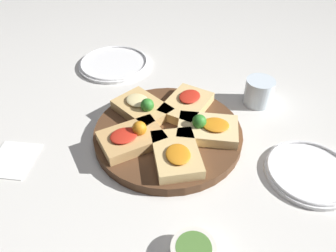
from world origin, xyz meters
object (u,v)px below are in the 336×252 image
Objects in this scene: plate_right at (310,172)px; dipping_bowl at (193,251)px; serving_board at (168,134)px; napkin_stack at (13,159)px; plate_left at (114,63)px; water_glass at (259,92)px.

plate_right is 0.34m from dipping_bowl.
napkin_stack is (0.01, -0.38, -0.01)m from serving_board.
dipping_bowl is at bearing -65.58° from plate_right.
dipping_bowl is (0.71, 0.09, 0.01)m from plate_left.
water_glass is at bearing 109.13° from serving_board.
napkin_stack is at bearing -104.55° from plate_right.
water_glass is at bearing 99.02° from napkin_stack.
plate_left is 1.17× the size of plate_right.
plate_right is at bearing 114.42° from dipping_bowl.
serving_board is at bearing -70.87° from water_glass.
plate_right is at bearing 2.35° from water_glass.
serving_board is at bearing 177.18° from dipping_bowl.
plate_right is at bearing 75.45° from napkin_stack.
napkin_stack is at bearing -130.93° from dipping_bowl.
water_glass is 0.51m from dipping_bowl.
plate_left reaches higher than napkin_stack.
napkin_stack is 1.39× the size of dipping_bowl.
water_glass is (0.29, 0.39, 0.03)m from plate_left.
serving_board is 4.61× the size of water_glass.
water_glass reaches higher than plate_left.
plate_left is 0.48m from napkin_stack.
plate_right is 0.28m from water_glass.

